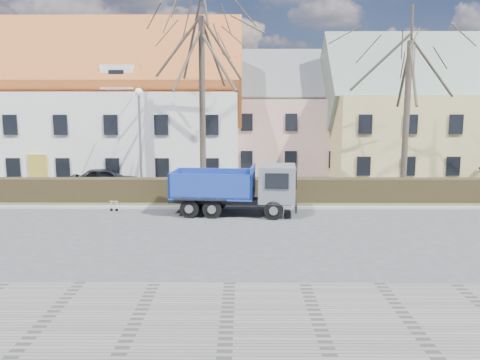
{
  "coord_description": "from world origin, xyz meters",
  "views": [
    {
      "loc": [
        0.39,
        -19.25,
        5.25
      ],
      "look_at": [
        0.24,
        3.98,
        1.6
      ],
      "focal_mm": 35.0,
      "sensor_mm": 36.0,
      "label": 1
    }
  ],
  "objects_px": {
    "dump_truck": "(230,189)",
    "cart_frame": "(110,205)",
    "parked_car_a": "(107,179)",
    "streetlight": "(140,144)"
  },
  "relations": [
    {
      "from": "dump_truck",
      "to": "cart_frame",
      "type": "height_order",
      "value": "dump_truck"
    },
    {
      "from": "cart_frame",
      "to": "streetlight",
      "type": "bearing_deg",
      "value": 72.91
    },
    {
      "from": "cart_frame",
      "to": "parked_car_a",
      "type": "bearing_deg",
      "value": 107.65
    },
    {
      "from": "dump_truck",
      "to": "cart_frame",
      "type": "xyz_separation_m",
      "value": [
        -6.08,
        0.6,
        -0.97
      ]
    },
    {
      "from": "streetlight",
      "to": "cart_frame",
      "type": "distance_m",
      "value": 4.32
    },
    {
      "from": "dump_truck",
      "to": "streetlight",
      "type": "distance_m",
      "value": 6.6
    },
    {
      "from": "dump_truck",
      "to": "streetlight",
      "type": "bearing_deg",
      "value": 149.64
    },
    {
      "from": "dump_truck",
      "to": "parked_car_a",
      "type": "distance_m",
      "value": 10.37
    },
    {
      "from": "streetlight",
      "to": "parked_car_a",
      "type": "distance_m",
      "value": 4.75
    },
    {
      "from": "parked_car_a",
      "to": "dump_truck",
      "type": "bearing_deg",
      "value": -138.16
    }
  ]
}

